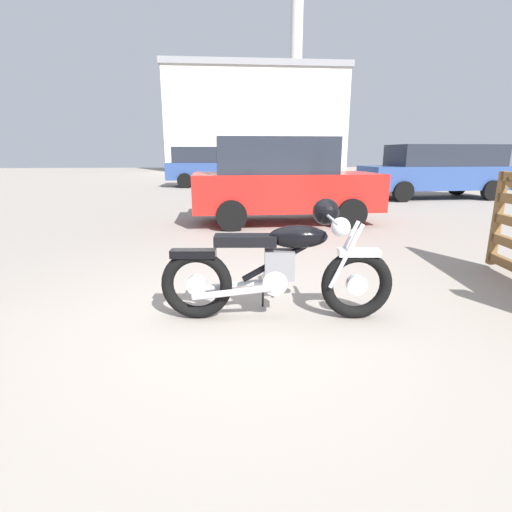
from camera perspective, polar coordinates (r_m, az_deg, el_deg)
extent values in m
plane|color=gray|center=(3.62, -1.35, -9.15)|extent=(80.00, 80.00, 0.00)
torus|color=black|center=(3.65, 14.43, -4.06)|extent=(0.65, 0.17, 0.64)
cylinder|color=silver|center=(3.65, 14.43, -4.06)|extent=(0.19, 0.10, 0.18)
torus|color=black|center=(3.57, -8.61, -4.15)|extent=(0.65, 0.17, 0.64)
cylinder|color=silver|center=(3.57, -8.61, -4.15)|extent=(0.19, 0.10, 0.18)
cube|color=silver|center=(3.57, 14.73, 0.52)|extent=(0.37, 0.16, 0.06)
cube|color=black|center=(3.49, -9.11, 0.36)|extent=(0.41, 0.17, 0.07)
cylinder|color=silver|center=(3.61, 12.49, 0.55)|extent=(0.29, 0.06, 0.58)
cylinder|color=silver|center=(3.47, 13.01, -0.05)|extent=(0.29, 0.06, 0.58)
sphere|color=silver|center=(3.48, 12.22, 4.14)|extent=(0.17, 0.17, 0.17)
cylinder|color=silver|center=(3.45, 10.98, 5.30)|extent=(0.09, 0.62, 0.03)
sphere|color=black|center=(3.74, 10.14, 6.36)|extent=(0.25, 0.25, 0.25)
cylinder|color=black|center=(3.47, 4.14, -0.14)|extent=(0.76, 0.13, 0.47)
ellipsoid|color=black|center=(3.44, 6.13, 2.79)|extent=(0.54, 0.27, 0.20)
cube|color=black|center=(3.42, -1.56, 2.32)|extent=(0.56, 0.25, 0.09)
cube|color=slate|center=(3.48, 3.40, -1.22)|extent=(0.28, 0.20, 0.26)
cylinder|color=silver|center=(3.52, 2.71, -3.57)|extent=(0.24, 0.22, 0.22)
cylinder|color=silver|center=(3.65, -3.37, -4.27)|extent=(0.70, 0.12, 0.14)
cylinder|color=silver|center=(3.46, -3.55, -5.35)|extent=(0.70, 0.12, 0.14)
cylinder|color=black|center=(3.75, 1.02, -5.66)|extent=(0.04, 0.24, 0.33)
cube|color=brown|center=(5.92, 31.69, 4.62)|extent=(0.09, 0.11, 1.20)
cylinder|color=black|center=(9.63, 10.46, 7.53)|extent=(0.60, 0.20, 0.60)
cylinder|color=black|center=(8.09, 13.74, 6.02)|extent=(0.60, 0.20, 0.60)
cylinder|color=black|center=(9.24, -4.08, 7.44)|extent=(0.60, 0.20, 0.60)
cylinder|color=black|center=(7.62, -3.59, 5.90)|extent=(0.60, 0.20, 0.60)
cube|color=red|center=(8.52, 4.30, 9.39)|extent=(3.92, 1.70, 0.76)
cube|color=#232833|center=(8.44, 2.67, 14.40)|extent=(2.42, 1.55, 0.72)
cylinder|color=black|center=(13.07, 20.62, 8.77)|extent=(0.65, 0.24, 0.64)
cylinder|color=black|center=(14.64, 17.39, 9.58)|extent=(0.65, 0.24, 0.64)
cylinder|color=black|center=(14.72, 31.09, 8.18)|extent=(0.65, 0.24, 0.64)
cylinder|color=black|center=(16.13, 27.23, 9.05)|extent=(0.65, 0.24, 0.64)
cube|color=#2D4784|center=(14.55, 24.43, 10.38)|extent=(4.77, 1.94, 0.74)
cube|color=#232833|center=(14.69, 25.75, 13.06)|extent=(3.56, 1.74, 0.68)
cylinder|color=black|center=(19.06, -0.32, 11.28)|extent=(0.66, 0.27, 0.64)
cylinder|color=black|center=(17.31, -0.33, 10.93)|extent=(0.66, 0.27, 0.64)
cylinder|color=black|center=(19.30, -9.44, 11.13)|extent=(0.66, 0.27, 0.64)
cylinder|color=black|center=(17.57, -10.34, 10.75)|extent=(0.66, 0.27, 0.64)
cube|color=#2D4784|center=(18.23, -5.16, 12.23)|extent=(4.84, 2.17, 0.74)
cube|color=#232833|center=(18.24, -6.18, 14.44)|extent=(3.63, 1.91, 0.68)
cube|color=beige|center=(38.20, -0.37, 18.71)|extent=(15.39, 8.71, 8.25)
cube|color=gray|center=(38.75, -0.38, 25.18)|extent=(15.69, 9.01, 0.50)
cylinder|color=beige|center=(40.25, 5.97, 31.05)|extent=(1.10, 1.10, 9.17)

